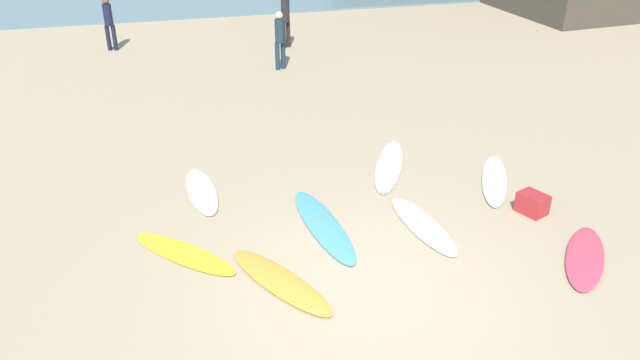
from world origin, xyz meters
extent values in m
plane|color=tan|center=(0.00, 0.00, 0.00)|extent=(120.00, 120.00, 0.00)
ellipsoid|color=#D9445E|center=(3.63, -0.15, 0.04)|extent=(1.67, 1.88, 0.08)
ellipsoid|color=#E9EEC7|center=(-2.09, 3.66, 0.04)|extent=(0.67, 2.00, 0.08)
ellipsoid|color=white|center=(1.78, 3.80, 0.03)|extent=(1.58, 2.51, 0.07)
ellipsoid|color=#4E9CD7|center=(-0.16, 1.88, 0.04)|extent=(0.81, 2.63, 0.07)
ellipsoid|color=gold|center=(-1.20, 0.49, 0.04)|extent=(1.53, 2.20, 0.08)
ellipsoid|color=silver|center=(3.57, 2.64, 0.04)|extent=(1.52, 2.23, 0.09)
ellipsoid|color=yellow|center=(-2.55, 1.61, 0.04)|extent=(1.80, 1.90, 0.08)
ellipsoid|color=silver|center=(1.52, 1.42, 0.04)|extent=(0.78, 2.11, 0.07)
cylinder|color=#191E33|center=(-3.95, 14.45, 0.41)|extent=(0.14, 0.14, 0.83)
cylinder|color=#191E33|center=(-4.14, 14.48, 0.41)|extent=(0.14, 0.14, 0.83)
cylinder|color=#191E33|center=(-4.05, 14.47, 1.17)|extent=(0.32, 0.32, 0.69)
sphere|color=brown|center=(-4.05, 14.47, 1.63)|extent=(0.22, 0.22, 0.22)
cylinder|color=#1E3342|center=(1.05, 10.99, 0.41)|extent=(0.14, 0.14, 0.83)
cylinder|color=#1E3342|center=(0.86, 10.93, 0.41)|extent=(0.14, 0.14, 0.83)
cylinder|color=#1E3342|center=(0.96, 10.96, 1.17)|extent=(0.36, 0.36, 0.69)
sphere|color=beige|center=(0.96, 10.96, 1.63)|extent=(0.22, 0.22, 0.22)
cylinder|color=black|center=(1.54, 13.24, 0.44)|extent=(0.14, 0.14, 0.87)
cylinder|color=black|center=(1.72, 13.34, 0.44)|extent=(0.14, 0.14, 0.87)
cylinder|color=black|center=(1.63, 13.29, 1.24)|extent=(0.38, 0.38, 0.73)
cube|color=#B2282D|center=(3.61, 1.39, 0.19)|extent=(0.54, 0.60, 0.37)
camera|label=1|loc=(-2.55, -6.91, 5.69)|focal=34.54mm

